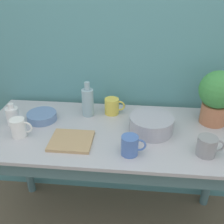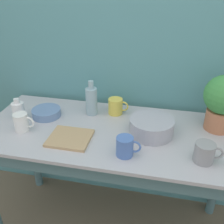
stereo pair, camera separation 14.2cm
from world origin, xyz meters
name	(u,v)px [view 1 (the left image)]	position (x,y,z in m)	size (l,w,h in m)	color
wall_back	(118,44)	(0.00, 0.71, 1.20)	(6.00, 0.05, 2.40)	teal
counter_table	(112,155)	(0.00, 0.30, 0.65)	(1.48, 0.65, 0.80)	slate
potted_plant	(217,95)	(0.58, 0.47, 0.98)	(0.22, 0.22, 0.32)	#B7704C
bowl_wash_large	(151,124)	(0.22, 0.34, 0.85)	(0.24, 0.24, 0.09)	#A8A8B2
bottle_tall	(88,102)	(-0.16, 0.49, 0.90)	(0.07, 0.07, 0.22)	#93B2BC
bottle_short	(13,116)	(-0.58, 0.34, 0.86)	(0.07, 0.07, 0.13)	white
mug_yellow	(112,106)	(-0.02, 0.53, 0.86)	(0.13, 0.09, 0.10)	#E5CC4C
mug_grey	(207,146)	(0.48, 0.16, 0.85)	(0.13, 0.10, 0.10)	gray
mug_blue	(130,145)	(0.11, 0.12, 0.86)	(0.12, 0.08, 0.10)	#4C70B7
mug_white	(19,128)	(-0.50, 0.23, 0.86)	(0.12, 0.08, 0.10)	white
bowl_small_blue	(42,116)	(-0.43, 0.40, 0.83)	(0.18, 0.18, 0.05)	#6684B2
tray_board	(71,141)	(-0.20, 0.19, 0.81)	(0.22, 0.20, 0.02)	tan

